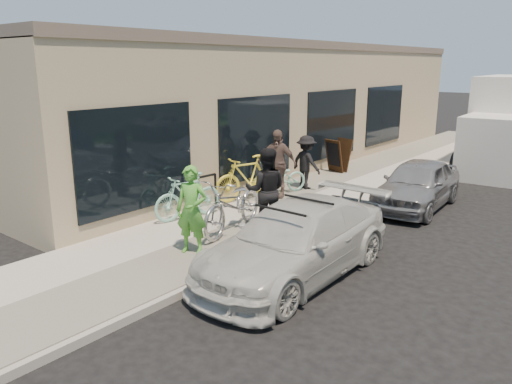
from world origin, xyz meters
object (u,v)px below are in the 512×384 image
Objects in this scene: bike_rack at (207,189)px; sedan_silver at (417,184)px; sandwich_board at (338,155)px; cruiser_bike_b at (279,178)px; bystander_a at (306,162)px; cruiser_bike_a at (188,196)px; bystander_b at (277,164)px; woman_rider at (192,210)px; tandem_bike at (234,204)px; sedan_white at (296,241)px; man_standing at (266,190)px; cruiser_bike_c at (247,178)px.

bike_rack is 0.24× the size of sedan_silver.
sandwich_board is at bearing 146.25° from sedan_silver.
cruiser_bike_b is at bearing -158.87° from sedan_silver.
bystander_a is at bearing -172.91° from sedan_silver.
cruiser_bike_b is at bearing 98.12° from cruiser_bike_a.
cruiser_bike_a is at bearing -118.34° from bystander_b.
cruiser_bike_b is 1.09× the size of bystander_a.
bystander_b reaches higher than woman_rider.
bystander_a reaches higher than tandem_bike.
cruiser_bike_b is at bearing 85.65° from bystander_a.
bike_rack is 5.25m from sedan_silver.
cruiser_bike_a is at bearing 166.87° from sedan_white.
tandem_bike is 2.95m from bystander_b.
bystander_a is (-1.08, 5.41, -0.07)m from woman_rider.
man_standing is 1.08× the size of cruiser_bike_b.
cruiser_bike_c reaches higher than sedan_silver.
bike_rack is at bearing 106.92° from woman_rider.
sedan_white reaches higher than cruiser_bike_a.
woman_rider is at bearing 111.93° from bystander_a.
woman_rider reaches higher than sedan_white.
sedan_silver is at bearing -148.33° from man_standing.
bystander_a reaches higher than cruiser_bike_b.
sedan_white is 5.04m from cruiser_bike_b.
bystander_b is (0.42, 0.70, 0.31)m from cruiser_bike_c.
woman_rider is at bearing -64.44° from sandwich_board.
woman_rider is (1.52, -7.94, 0.28)m from sandwich_board.
woman_rider is 5.52m from bystander_a.
woman_rider is (0.21, -1.39, 0.24)m from tandem_bike.
sedan_white is at bearing -0.09° from cruiser_bike_a.
bystander_b reaches higher than cruiser_bike_b.
bike_rack is at bearing 115.48° from cruiser_bike_a.
cruiser_bike_a is 1.04× the size of cruiser_bike_b.
sedan_silver is 1.63× the size of tandem_bike.
man_standing is 2.79m from bystander_b.
bystander_a is at bearing 95.76° from cruiser_bike_a.
sandwich_board is at bearing 117.19° from cruiser_bike_b.
sandwich_board is at bearing 114.89° from sedan_white.
sedan_silver is at bearing 65.77° from cruiser_bike_a.
tandem_bike is (1.31, -6.55, 0.04)m from sandwich_board.
man_standing is at bearing 142.81° from sedan_white.
cruiser_bike_c is at bearing 92.63° from woman_rider.
bystander_b is at bearing -95.85° from man_standing.
sedan_white is 3.56m from cruiser_bike_a.
sedan_silver is 2.20× the size of cruiser_bike_b.
bystander_b reaches higher than sedan_silver.
man_standing is (0.31, 1.80, 0.06)m from woman_rider.
cruiser_bike_c is (-0.06, -4.47, 0.03)m from sandwich_board.
man_standing is 3.87m from bystander_a.
woman_rider is 2.15m from cruiser_bike_a.
sandwich_board is 6.42m from man_standing.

